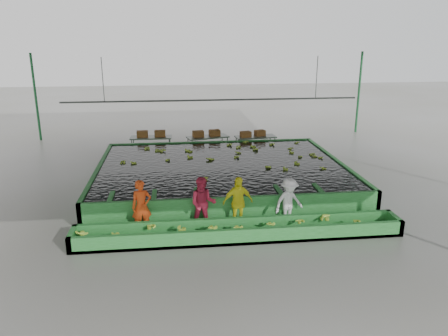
{
  "coord_description": "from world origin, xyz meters",
  "views": [
    {
      "loc": [
        -1.9,
        -15.56,
        5.91
      ],
      "look_at": [
        0.0,
        0.5,
        1.0
      ],
      "focal_mm": 35.0,
      "sensor_mm": 36.0,
      "label": 1
    }
  ],
  "objects": [
    {
      "name": "box_stack_right",
      "position": [
        2.16,
        6.1,
        0.94
      ],
      "size": [
        1.38,
        0.71,
        0.29
      ],
      "primitive_type": null,
      "rotation": [
        0.0,
        0.0,
        0.27
      ],
      "color": "brown",
      "rests_on": "packing_table_right"
    },
    {
      "name": "worker_d",
      "position": [
        1.71,
        -2.8,
        0.79
      ],
      "size": [
        1.17,
        0.91,
        1.58
      ],
      "primitive_type": "imported",
      "rotation": [
        0.0,
        0.0,
        0.36
      ],
      "color": "silver",
      "rests_on": "ground"
    },
    {
      "name": "rail_hanger_left",
      "position": [
        -5.0,
        5.0,
        4.0
      ],
      "size": [
        0.04,
        0.04,
        2.0
      ],
      "primitive_type": "cylinder",
      "color": "#59605B",
      "rests_on": "shed_roof"
    },
    {
      "name": "box_stack_left",
      "position": [
        -3.03,
        6.58,
        0.95
      ],
      "size": [
        1.45,
        0.43,
        0.31
      ],
      "primitive_type": null,
      "rotation": [
        0.0,
        0.0,
        0.02
      ],
      "color": "brown",
      "rests_on": "packing_table_left"
    },
    {
      "name": "tank_water",
      "position": [
        0.0,
        1.5,
        0.85
      ],
      "size": [
        9.7,
        7.7,
        0.0
      ],
      "primitive_type": "cube",
      "color": "black",
      "rests_on": "flotation_tank"
    },
    {
      "name": "packing_table_right",
      "position": [
        2.31,
        6.11,
        0.47
      ],
      "size": [
        2.15,
        1.05,
        0.94
      ],
      "primitive_type": null,
      "rotation": [
        0.0,
        0.0,
        0.11
      ],
      "color": "#59605B",
      "rests_on": "ground"
    },
    {
      "name": "shed_posts",
      "position": [
        0.0,
        0.0,
        2.5
      ],
      "size": [
        20.0,
        22.0,
        5.0
      ],
      "primitive_type": null,
      "color": "#1D6131",
      "rests_on": "ground"
    },
    {
      "name": "trough_bananas",
      "position": [
        0.0,
        -3.6,
        0.4
      ],
      "size": [
        8.61,
        0.57,
        0.11
      ],
      "primitive_type": null,
      "color": "#91B72F",
      "rests_on": "sorting_trough"
    },
    {
      "name": "flotation_tank",
      "position": [
        0.0,
        1.5,
        0.45
      ],
      "size": [
        10.0,
        8.0,
        0.9
      ],
      "primitive_type": null,
      "color": "#297931",
      "rests_on": "ground"
    },
    {
      "name": "worker_c",
      "position": [
        0.05,
        -2.8,
        0.85
      ],
      "size": [
        1.06,
        0.61,
        1.7
      ],
      "primitive_type": "imported",
      "rotation": [
        0.0,
        0.0,
        0.2
      ],
      "color": "yellow",
      "rests_on": "ground"
    },
    {
      "name": "sorting_trough",
      "position": [
        0.0,
        -3.6,
        0.25
      ],
      "size": [
        10.0,
        1.0,
        0.5
      ],
      "primitive_type": null,
      "color": "#297931",
      "rests_on": "ground"
    },
    {
      "name": "worker_b",
      "position": [
        -1.05,
        -2.8,
        0.86
      ],
      "size": [
        0.9,
        0.73,
        1.72
      ],
      "primitive_type": "imported",
      "rotation": [
        0.0,
        0.0,
        -0.09
      ],
      "color": "#B4223D",
      "rests_on": "ground"
    },
    {
      "name": "packing_table_mid",
      "position": [
        -0.16,
        6.3,
        0.48
      ],
      "size": [
        2.26,
        1.36,
        0.96
      ],
      "primitive_type": null,
      "rotation": [
        0.0,
        0.0,
        0.26
      ],
      "color": "#59605B",
      "rests_on": "ground"
    },
    {
      "name": "cableway_rail",
      "position": [
        0.0,
        5.0,
        3.0
      ],
      "size": [
        0.08,
        0.08,
        14.0
      ],
      "primitive_type": "cylinder",
      "color": "#59605B",
      "rests_on": "shed_roof"
    },
    {
      "name": "floating_bananas",
      "position": [
        0.0,
        2.3,
        0.85
      ],
      "size": [
        9.27,
        6.32,
        0.13
      ],
      "primitive_type": null,
      "color": "#91B72F",
      "rests_on": "tank_water"
    },
    {
      "name": "packing_table_left",
      "position": [
        -3.05,
        6.57,
        0.48
      ],
      "size": [
        2.12,
        0.91,
        0.95
      ],
      "primitive_type": null,
      "rotation": [
        0.0,
        0.0,
        -0.03
      ],
      "color": "#59605B",
      "rests_on": "ground"
    },
    {
      "name": "shed_roof",
      "position": [
        0.0,
        0.0,
        5.0
      ],
      "size": [
        20.0,
        22.0,
        0.04
      ],
      "primitive_type": "cube",
      "color": "gray",
      "rests_on": "shed_posts"
    },
    {
      "name": "worker_a",
      "position": [
        -2.96,
        -2.8,
        0.85
      ],
      "size": [
        0.7,
        0.54,
        1.7
      ],
      "primitive_type": "imported",
      "rotation": [
        0.0,
        0.0,
        0.23
      ],
      "color": "#CA3D11",
      "rests_on": "ground"
    },
    {
      "name": "rail_hanger_right",
      "position": [
        5.0,
        5.0,
        4.0
      ],
      "size": [
        0.04,
        0.04,
        2.0
      ],
      "primitive_type": "cylinder",
      "color": "#59605B",
      "rests_on": "shed_roof"
    },
    {
      "name": "box_stack_mid",
      "position": [
        -0.22,
        6.34,
        0.96
      ],
      "size": [
        1.45,
        0.62,
        0.3
      ],
      "primitive_type": null,
      "rotation": [
        0.0,
        0.0,
        0.17
      ],
      "color": "brown",
      "rests_on": "packing_table_mid"
    },
    {
      "name": "ground",
      "position": [
        0.0,
        0.0,
        0.0
      ],
      "size": [
        80.0,
        80.0,
        0.0
      ],
      "primitive_type": "plane",
      "color": "gray",
      "rests_on": "ground"
    }
  ]
}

